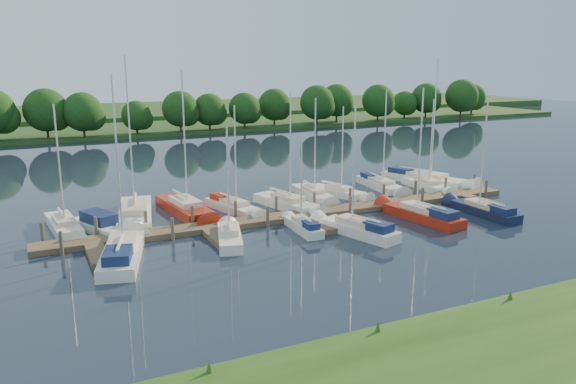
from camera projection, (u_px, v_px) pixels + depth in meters
name	position (u px, v px, depth m)	size (l,w,h in m)	color
ground	(356.00, 247.00, 37.67)	(260.00, 260.00, 0.00)	#181F30
near_bank	(561.00, 353.00, 23.55)	(90.00, 10.00, 0.50)	#214614
dock	(307.00, 217.00, 44.05)	(40.00, 6.00, 0.40)	#4C3F2B
mooring_pilings	(300.00, 209.00, 44.95)	(38.24, 2.84, 2.00)	#473D33
far_shore	(139.00, 126.00, 103.53)	(180.00, 30.00, 0.60)	#1E4119
distant_hill	(117.00, 112.00, 125.41)	(220.00, 40.00, 1.40)	#375826
treeline	(153.00, 112.00, 91.52)	(146.64, 9.91, 8.20)	#38281C
sailboat_n_0	(65.00, 227.00, 41.13)	(2.41, 7.58, 9.59)	white
motorboat	(101.00, 227.00, 40.84)	(3.82, 6.31, 1.79)	white
sailboat_n_2	(135.00, 217.00, 43.75)	(4.18, 10.42, 13.07)	white
sailboat_n_3	(186.00, 210.00, 45.64)	(3.04, 9.41, 11.95)	maroon
sailboat_n_4	(234.00, 208.00, 46.33)	(3.12, 7.13, 9.11)	white
sailboat_n_5	(288.00, 205.00, 47.27)	(3.45, 7.93, 10.19)	white
sailboat_n_6	(314.00, 195.00, 50.83)	(2.20, 7.36, 9.35)	white
sailboat_n_7	(339.00, 193.00, 51.58)	(3.51, 6.57, 8.54)	white
sailboat_n_8	(381.00, 185.00, 54.59)	(2.45, 7.85, 9.89)	white
sailboat_n_9	(427.00, 187.00, 54.25)	(2.00, 7.04, 9.06)	white
sailboat_n_10	(427.00, 180.00, 57.00)	(5.59, 10.04, 12.80)	white
sailboat_s_0	(123.00, 253.00, 35.45)	(4.20, 9.35, 11.87)	white
sailboat_s_1	(230.00, 238.00, 38.66)	(3.04, 6.43, 8.46)	white
sailboat_s_2	(303.00, 227.00, 41.05)	(1.55, 5.41, 7.10)	white
sailboat_s_3	(357.00, 230.00, 40.19)	(3.49, 7.41, 9.64)	white
sailboat_s_4	(421.00, 215.00, 43.95)	(2.90, 8.33, 10.63)	maroon
sailboat_s_5	(483.00, 211.00, 45.37)	(1.80, 7.30, 9.42)	#101C37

